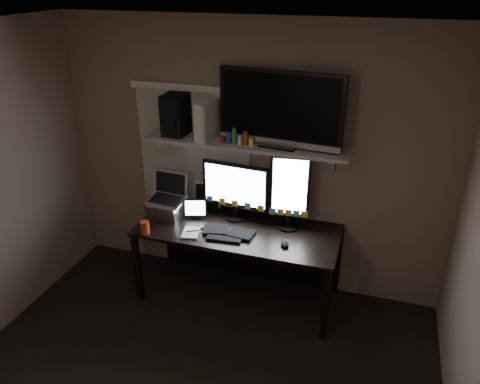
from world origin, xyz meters
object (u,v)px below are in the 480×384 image
at_px(keyboard, 228,232).
at_px(mouse, 285,244).
at_px(desk, 242,239).
at_px(laptop, 166,196).
at_px(speaker, 176,115).
at_px(tv, 280,109).
at_px(monitor_portrait, 290,192).
at_px(cup, 145,227).
at_px(game_console, 207,120).
at_px(tablet, 196,208).
at_px(monitor_landscape, 236,191).

xyz_separation_m(keyboard, mouse, (0.52, -0.05, 0.01)).
relative_size(desk, keyboard, 3.87).
distance_m(laptop, speaker, 0.76).
bearing_deg(speaker, tv, -0.31).
distance_m(monitor_portrait, tv, 0.73).
bearing_deg(tv, mouse, -58.90).
distance_m(laptop, tv, 1.35).
bearing_deg(laptop, cup, -91.93).
relative_size(keyboard, mouse, 4.38).
xyz_separation_m(tv, game_console, (-0.64, -0.00, -0.15)).
xyz_separation_m(desk, game_console, (-0.34, 0.06, 1.09)).
height_order(desk, tablet, tablet).
bearing_deg(monitor_portrait, tablet, 179.71).
bearing_deg(desk, monitor_landscape, 140.66).
distance_m(monitor_landscape, keyboard, 0.39).
distance_m(keyboard, cup, 0.73).
bearing_deg(tablet, mouse, -32.43).
height_order(laptop, tv, tv).
relative_size(keyboard, tv, 0.44).
relative_size(tablet, speaker, 0.60).
relative_size(tv, speaker, 2.90).
distance_m(tablet, tv, 1.22).
xyz_separation_m(monitor_landscape, laptop, (-0.64, -0.14, -0.08)).
bearing_deg(monitor_portrait, tv, 161.98).
bearing_deg(monitor_landscape, tv, 5.14).
height_order(monitor_portrait, keyboard, monitor_portrait).
bearing_deg(monitor_portrait, laptop, -179.86).
bearing_deg(mouse, tv, 95.31).
bearing_deg(monitor_portrait, speaker, 171.32).
height_order(tablet, speaker, speaker).
relative_size(keyboard, speaker, 1.28).
bearing_deg(game_console, mouse, -10.82).
distance_m(mouse, game_console, 1.25).
bearing_deg(monitor_portrait, mouse, -88.01).
xyz_separation_m(cup, game_console, (0.41, 0.50, 0.86)).
distance_m(monitor_portrait, speaker, 1.22).
relative_size(mouse, speaker, 0.29).
height_order(game_console, speaker, speaker).
bearing_deg(tv, speaker, -175.71).
xyz_separation_m(laptop, tv, (1.02, 0.14, 0.87)).
bearing_deg(tablet, cup, -146.43).
xyz_separation_m(tablet, laptop, (-0.28, -0.04, 0.10)).
xyz_separation_m(tablet, speaker, (-0.21, 0.14, 0.84)).
xyz_separation_m(monitor_landscape, keyboard, (0.03, -0.29, -0.26)).
distance_m(monitor_landscape, laptop, 0.66).
bearing_deg(mouse, desk, 129.71).
height_order(monitor_portrait, mouse, monitor_portrait).
bearing_deg(cup, speaker, 78.94).
bearing_deg(tv, monitor_landscape, -173.83).
height_order(monitor_portrait, game_console, game_console).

